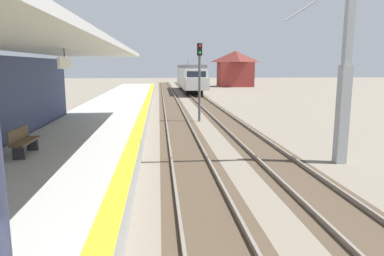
# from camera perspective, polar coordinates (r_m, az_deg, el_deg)

# --- Properties ---
(station_platform) EXTENTS (5.00, 80.00, 0.91)m
(station_platform) POSITION_cam_1_polar(r_m,az_deg,el_deg) (18.18, -15.47, -0.78)
(station_platform) COLOR #A8A8A3
(station_platform) RESTS_ON ground
(track_pair_nearest_platform) EXTENTS (2.34, 120.00, 0.16)m
(track_pair_nearest_platform) POSITION_cam_1_polar(r_m,az_deg,el_deg) (21.93, -2.19, 0.30)
(track_pair_nearest_platform) COLOR #4C3D2D
(track_pair_nearest_platform) RESTS_ON ground
(track_pair_middle) EXTENTS (2.34, 120.00, 0.16)m
(track_pair_middle) POSITION_cam_1_polar(r_m,az_deg,el_deg) (22.37, 6.54, 0.44)
(track_pair_middle) COLOR #4C3D2D
(track_pair_middle) RESTS_ON ground
(approaching_train) EXTENTS (2.93, 19.60, 4.76)m
(approaching_train) POSITION_cam_1_polar(r_m,az_deg,el_deg) (52.11, -0.28, 8.27)
(approaching_train) COLOR silver
(approaching_train) RESTS_ON ground
(rail_signal_post) EXTENTS (0.32, 0.34, 5.20)m
(rail_signal_post) POSITION_cam_1_polar(r_m,az_deg,el_deg) (23.84, 1.21, 8.69)
(rail_signal_post) COLOR #4C4C4C
(rail_signal_post) RESTS_ON ground
(catenary_pylon_far_side) EXTENTS (5.00, 0.40, 7.50)m
(catenary_pylon_far_side) POSITION_cam_1_polar(r_m,az_deg,el_deg) (14.43, 22.47, 8.72)
(catenary_pylon_far_side) COLOR #9EA3A8
(catenary_pylon_far_side) RESTS_ON ground
(platform_bench) EXTENTS (0.45, 1.60, 0.88)m
(platform_bench) POSITION_cam_1_polar(r_m,az_deg,el_deg) (12.58, -25.59, -1.81)
(platform_bench) COLOR brown
(platform_bench) RESTS_ON station_platform
(distant_trackside_house) EXTENTS (6.60, 5.28, 6.40)m
(distant_trackside_house) POSITION_cam_1_polar(r_m,az_deg,el_deg) (65.61, 6.97, 9.57)
(distant_trackside_house) COLOR maroon
(distant_trackside_house) RESTS_ON ground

